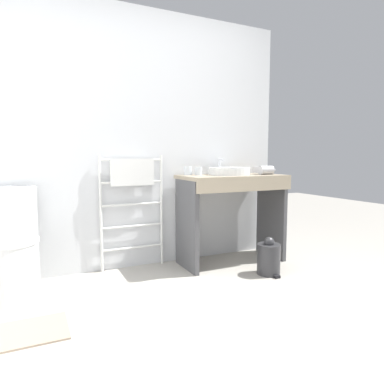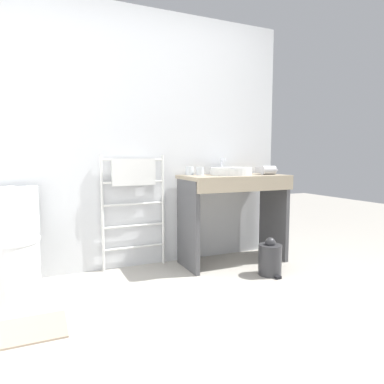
# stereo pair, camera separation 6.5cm
# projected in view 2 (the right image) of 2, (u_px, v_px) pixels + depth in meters

# --- Properties ---
(ground_plane) EXTENTS (12.00, 12.00, 0.00)m
(ground_plane) POSITION_uv_depth(u_px,v_px,m) (220.00, 350.00, 1.83)
(ground_plane) COLOR #A8A399
(wall_back) EXTENTS (2.97, 0.12, 2.37)m
(wall_back) POSITION_uv_depth(u_px,v_px,m) (137.00, 140.00, 3.19)
(wall_back) COLOR silver
(wall_back) RESTS_ON ground_plane
(toilet) EXTENTS (0.39, 0.54, 0.81)m
(toilet) POSITION_uv_depth(u_px,v_px,m) (12.00, 252.00, 2.48)
(toilet) COLOR white
(toilet) RESTS_ON ground_plane
(towel_radiator) EXTENTS (0.59, 0.06, 1.04)m
(towel_radiator) POSITION_uv_depth(u_px,v_px,m) (134.00, 187.00, 3.11)
(towel_radiator) COLOR white
(towel_radiator) RESTS_ON ground_plane
(vanity_counter) EXTENTS (1.00, 0.52, 0.85)m
(vanity_counter) POSITION_uv_depth(u_px,v_px,m) (234.00, 203.00, 3.28)
(vanity_counter) COLOR gray
(vanity_counter) RESTS_ON ground_plane
(sink_basin) EXTENTS (0.40, 0.40, 0.07)m
(sink_basin) POSITION_uv_depth(u_px,v_px,m) (231.00, 171.00, 3.28)
(sink_basin) COLOR white
(sink_basin) RESTS_ON vanity_counter
(faucet) EXTENTS (0.02, 0.10, 0.16)m
(faucet) POSITION_uv_depth(u_px,v_px,m) (222.00, 164.00, 3.44)
(faucet) COLOR silver
(faucet) RESTS_ON vanity_counter
(cup_near_wall) EXTENTS (0.08, 0.08, 0.08)m
(cup_near_wall) POSITION_uv_depth(u_px,v_px,m) (190.00, 171.00, 3.24)
(cup_near_wall) COLOR silver
(cup_near_wall) RESTS_ON vanity_counter
(cup_near_edge) EXTENTS (0.07, 0.07, 0.08)m
(cup_near_edge) POSITION_uv_depth(u_px,v_px,m) (200.00, 171.00, 3.22)
(cup_near_edge) COLOR silver
(cup_near_edge) RESTS_ON vanity_counter
(hair_dryer) EXTENTS (0.19, 0.19, 0.09)m
(hair_dryer) POSITION_uv_depth(u_px,v_px,m) (268.00, 170.00, 3.35)
(hair_dryer) COLOR #B7B7BC
(hair_dryer) RESTS_ON vanity_counter
(trash_bin) EXTENTS (0.20, 0.23, 0.33)m
(trash_bin) POSITION_uv_depth(u_px,v_px,m) (270.00, 259.00, 2.98)
(trash_bin) COLOR #333335
(trash_bin) RESTS_ON ground_plane
(bath_mat) EXTENTS (0.56, 0.36, 0.01)m
(bath_mat) POSITION_uv_depth(u_px,v_px,m) (16.00, 332.00, 2.00)
(bath_mat) COLOR gray
(bath_mat) RESTS_ON ground_plane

